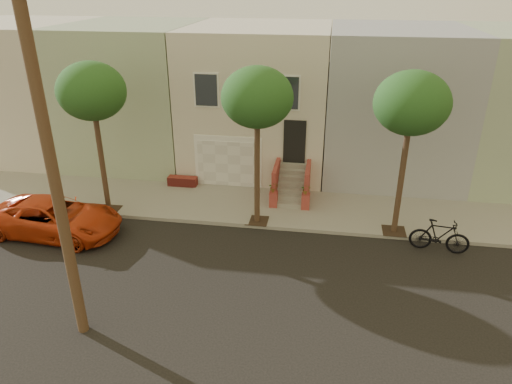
# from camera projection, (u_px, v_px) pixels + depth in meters

# --- Properties ---
(ground) EXTENTS (90.00, 90.00, 0.00)m
(ground) POSITION_uv_depth(u_px,v_px,m) (211.00, 276.00, 16.07)
(ground) COLOR black
(ground) RESTS_ON ground
(sidewalk) EXTENTS (40.00, 3.70, 0.15)m
(sidewalk) POSITION_uv_depth(u_px,v_px,m) (240.00, 205.00, 20.84)
(sidewalk) COLOR gray
(sidewalk) RESTS_ON ground
(house_row) EXTENTS (33.10, 11.70, 7.00)m
(house_row) POSITION_uv_depth(u_px,v_px,m) (260.00, 96.00, 24.58)
(house_row) COLOR beige
(house_row) RESTS_ON sidewalk
(tree_left) EXTENTS (2.70, 2.57, 6.30)m
(tree_left) POSITION_uv_depth(u_px,v_px,m) (92.00, 92.00, 18.15)
(tree_left) COLOR #2D2116
(tree_left) RESTS_ON sidewalk
(tree_mid) EXTENTS (2.70, 2.57, 6.30)m
(tree_mid) POSITION_uv_depth(u_px,v_px,m) (257.00, 98.00, 17.22)
(tree_mid) COLOR #2D2116
(tree_mid) RESTS_ON sidewalk
(tree_right) EXTENTS (2.70, 2.57, 6.30)m
(tree_right) POSITION_uv_depth(u_px,v_px,m) (412.00, 104.00, 16.44)
(tree_right) COLOR #2D2116
(tree_right) RESTS_ON sidewalk
(pickup_truck) EXTENTS (5.37, 2.77, 1.45)m
(pickup_truck) POSITION_uv_depth(u_px,v_px,m) (55.00, 217.00, 18.41)
(pickup_truck) COLOR #B43210
(pickup_truck) RESTS_ON ground
(motorcycle) EXTENTS (2.19, 0.89, 1.28)m
(motorcycle) POSITION_uv_depth(u_px,v_px,m) (440.00, 236.00, 17.26)
(motorcycle) COLOR black
(motorcycle) RESTS_ON ground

